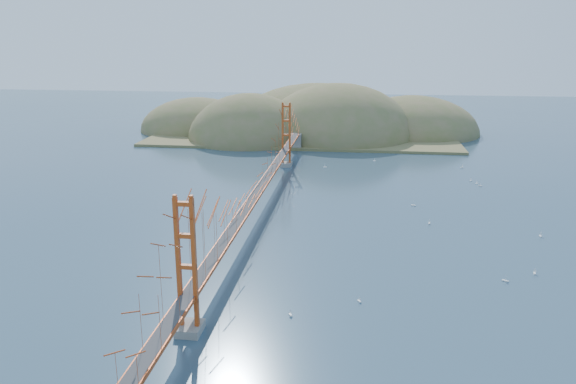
# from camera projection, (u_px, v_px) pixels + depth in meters

# --- Properties ---
(ground) EXTENTS (320.00, 320.00, 0.00)m
(ground) POSITION_uv_depth(u_px,v_px,m) (257.00, 217.00, 74.47)
(ground) COLOR #314C62
(ground) RESTS_ON ground
(bridge) EXTENTS (2.20, 94.40, 12.00)m
(bridge) POSITION_uv_depth(u_px,v_px,m) (256.00, 166.00, 72.73)
(bridge) COLOR gray
(bridge) RESTS_ON ground
(far_headlands) EXTENTS (84.00, 58.00, 25.00)m
(far_headlands) POSITION_uv_depth(u_px,v_px,m) (315.00, 131.00, 139.57)
(far_headlands) COLOR olive
(far_headlands) RESTS_ON ground
(sailboat_16) EXTENTS (0.65, 0.65, 0.74)m
(sailboat_16) POSITION_uv_depth(u_px,v_px,m) (413.00, 205.00, 79.43)
(sailboat_16) COLOR white
(sailboat_16) RESTS_ON ground
(sailboat_17) EXTENTS (0.50, 0.48, 0.56)m
(sailboat_17) POSITION_uv_depth(u_px,v_px,m) (477.00, 183.00, 91.02)
(sailboat_17) COLOR white
(sailboat_17) RESTS_ON ground
(sailboat_14) EXTENTS (0.47, 0.58, 0.67)m
(sailboat_14) POSITION_uv_depth(u_px,v_px,m) (541.00, 235.00, 67.38)
(sailboat_14) COLOR white
(sailboat_14) RESTS_ON ground
(sailboat_10) EXTENTS (0.57, 0.57, 0.63)m
(sailboat_10) POSITION_uv_depth(u_px,v_px,m) (290.00, 314.00, 48.54)
(sailboat_10) COLOR white
(sailboat_10) RESTS_ON ground
(sailboat_6) EXTENTS (0.68, 0.68, 0.73)m
(sailboat_6) POSITION_uv_depth(u_px,v_px,m) (505.00, 280.00, 55.21)
(sailboat_6) COLOR white
(sailboat_6) RESTS_ON ground
(sailboat_0) EXTENTS (0.53, 0.57, 0.64)m
(sailboat_0) POSITION_uv_depth(u_px,v_px,m) (429.00, 223.00, 71.89)
(sailboat_0) COLOR white
(sailboat_0) RESTS_ON ground
(sailboat_12) EXTENTS (0.52, 0.45, 0.59)m
(sailboat_12) POSITION_uv_depth(u_px,v_px,m) (374.00, 160.00, 107.17)
(sailboat_12) COLOR white
(sailboat_12) RESTS_ON ground
(sailboat_3) EXTENTS (0.58, 0.52, 0.66)m
(sailboat_3) POSITION_uv_depth(u_px,v_px,m) (325.00, 167.00, 102.20)
(sailboat_3) COLOR white
(sailboat_3) RESTS_ON ground
(sailboat_5) EXTENTS (0.52, 0.59, 0.67)m
(sailboat_5) POSITION_uv_depth(u_px,v_px,m) (535.00, 273.00, 56.92)
(sailboat_5) COLOR white
(sailboat_5) RESTS_ON ground
(sailboat_7) EXTENTS (0.64, 0.64, 0.69)m
(sailboat_7) POSITION_uv_depth(u_px,v_px,m) (480.00, 185.00, 89.70)
(sailboat_7) COLOR white
(sailboat_7) RESTS_ON ground
(sailboat_8) EXTENTS (0.69, 0.69, 0.73)m
(sailboat_8) POSITION_uv_depth(u_px,v_px,m) (462.00, 167.00, 101.81)
(sailboat_8) COLOR white
(sailboat_8) RESTS_ON ground
(sailboat_4) EXTENTS (0.57, 0.57, 0.59)m
(sailboat_4) POSITION_uv_depth(u_px,v_px,m) (471.00, 180.00, 92.61)
(sailboat_4) COLOR white
(sailboat_4) RESTS_ON ground
(sailboat_extra_0) EXTENTS (0.55, 0.55, 0.58)m
(sailboat_extra_0) POSITION_uv_depth(u_px,v_px,m) (359.00, 300.00, 51.03)
(sailboat_extra_0) COLOR white
(sailboat_extra_0) RESTS_ON ground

